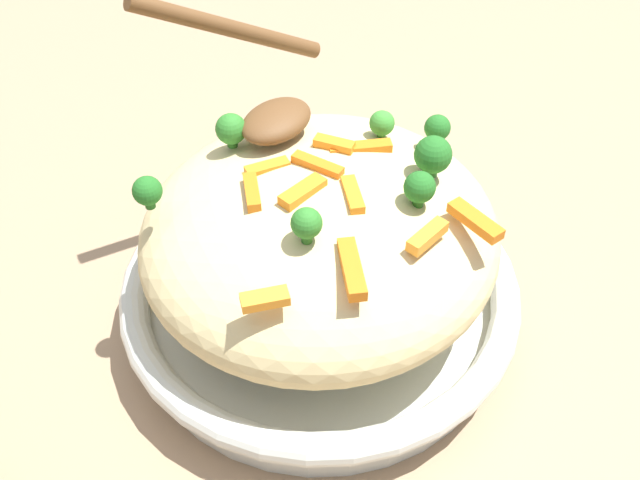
# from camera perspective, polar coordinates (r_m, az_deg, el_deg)

# --- Properties ---
(ground_plane) EXTENTS (2.40, 2.40, 0.00)m
(ground_plane) POSITION_cam_1_polar(r_m,az_deg,el_deg) (0.56, 0.00, -5.91)
(ground_plane) COLOR #9E7F60
(serving_bowl) EXTENTS (0.29, 0.29, 0.05)m
(serving_bowl) POSITION_cam_1_polar(r_m,az_deg,el_deg) (0.55, 0.00, -4.20)
(serving_bowl) COLOR silver
(serving_bowl) RESTS_ON ground_plane
(pasta_mound) EXTENTS (0.25, 0.24, 0.10)m
(pasta_mound) POSITION_cam_1_polar(r_m,az_deg,el_deg) (0.50, 0.00, 0.53)
(pasta_mound) COLOR #DBC689
(pasta_mound) RESTS_ON serving_bowl
(carrot_piece_0) EXTENTS (0.03, 0.01, 0.01)m
(carrot_piece_0) POSITION_cam_1_polar(r_m,az_deg,el_deg) (0.44, 8.14, 0.15)
(carrot_piece_0) COLOR orange
(carrot_piece_0) RESTS_ON pasta_mound
(carrot_piece_1) EXTENTS (0.03, 0.01, 0.01)m
(carrot_piece_1) POSITION_cam_1_polar(r_m,az_deg,el_deg) (0.46, -1.58, 3.81)
(carrot_piece_1) COLOR orange
(carrot_piece_1) RESTS_ON pasta_mound
(carrot_piece_2) EXTENTS (0.02, 0.03, 0.01)m
(carrot_piece_2) POSITION_cam_1_polar(r_m,az_deg,el_deg) (0.50, 1.09, 7.38)
(carrot_piece_2) COLOR orange
(carrot_piece_2) RESTS_ON pasta_mound
(carrot_piece_3) EXTENTS (0.04, 0.04, 0.01)m
(carrot_piece_3) POSITION_cam_1_polar(r_m,az_deg,el_deg) (0.50, 3.58, 6.89)
(carrot_piece_3) COLOR orange
(carrot_piece_3) RESTS_ON pasta_mound
(carrot_piece_4) EXTENTS (0.02, 0.04, 0.01)m
(carrot_piece_4) POSITION_cam_1_polar(r_m,az_deg,el_deg) (0.46, 11.88, 1.49)
(carrot_piece_4) COLOR orange
(carrot_piece_4) RESTS_ON pasta_mound
(carrot_piece_5) EXTENTS (0.03, 0.03, 0.01)m
(carrot_piece_5) POSITION_cam_1_polar(r_m,az_deg,el_deg) (0.46, -5.26, 3.68)
(carrot_piece_5) COLOR orange
(carrot_piece_5) RESTS_ON pasta_mound
(carrot_piece_6) EXTENTS (0.04, 0.04, 0.01)m
(carrot_piece_6) POSITION_cam_1_polar(r_m,az_deg,el_deg) (0.42, 2.47, -2.23)
(carrot_piece_6) COLOR orange
(carrot_piece_6) RESTS_ON pasta_mound
(carrot_piece_7) EXTENTS (0.03, 0.03, 0.01)m
(carrot_piece_7) POSITION_cam_1_polar(r_m,az_deg,el_deg) (0.46, 2.82, 3.76)
(carrot_piece_7) COLOR orange
(carrot_piece_7) RESTS_ON pasta_mound
(carrot_piece_8) EXTENTS (0.03, 0.03, 0.01)m
(carrot_piece_8) POSITION_cam_1_polar(r_m,az_deg,el_deg) (0.40, -4.27, -4.57)
(carrot_piece_8) COLOR orange
(carrot_piece_8) RESTS_ON pasta_mound
(carrot_piece_9) EXTENTS (0.03, 0.02, 0.01)m
(carrot_piece_9) POSITION_cam_1_polar(r_m,az_deg,el_deg) (0.48, -4.08, 5.58)
(carrot_piece_9) COLOR orange
(carrot_piece_9) RESTS_ON pasta_mound
(carrot_piece_10) EXTENTS (0.01, 0.04, 0.01)m
(carrot_piece_10) POSITION_cam_1_polar(r_m,az_deg,el_deg) (0.48, -0.19, 5.72)
(carrot_piece_10) COLOR orange
(carrot_piece_10) RESTS_ON pasta_mound
(broccoli_floret_0) EXTENTS (0.02, 0.02, 0.02)m
(broccoli_floret_0) POSITION_cam_1_polar(r_m,az_deg,el_deg) (0.51, -6.57, 8.68)
(broccoli_floret_0) COLOR #296820
(broccoli_floret_0) RESTS_ON pasta_mound
(broccoli_floret_1) EXTENTS (0.02, 0.02, 0.02)m
(broccoli_floret_1) POSITION_cam_1_polar(r_m,az_deg,el_deg) (0.46, 7.69, 4.01)
(broccoli_floret_1) COLOR #205B1C
(broccoli_floret_1) RESTS_ON pasta_mound
(broccoli_floret_2) EXTENTS (0.02, 0.02, 0.03)m
(broccoli_floret_2) POSITION_cam_1_polar(r_m,az_deg,el_deg) (0.48, 8.70, 6.48)
(broccoli_floret_2) COLOR #205B1C
(broccoli_floret_2) RESTS_ON pasta_mound
(broccoli_floret_3) EXTENTS (0.02, 0.02, 0.02)m
(broccoli_floret_3) POSITION_cam_1_polar(r_m,az_deg,el_deg) (0.51, 5.10, 8.82)
(broccoli_floret_3) COLOR #377928
(broccoli_floret_3) RESTS_ON pasta_mound
(broccoli_floret_4) EXTENTS (0.02, 0.02, 0.02)m
(broccoli_floret_4) POSITION_cam_1_polar(r_m,az_deg,el_deg) (0.46, -13.17, 3.68)
(broccoli_floret_4) COLOR #205B1C
(broccoli_floret_4) RESTS_ON pasta_mound
(broccoli_floret_5) EXTENTS (0.02, 0.02, 0.02)m
(broccoli_floret_5) POSITION_cam_1_polar(r_m,az_deg,el_deg) (0.42, -1.04, 1.26)
(broccoli_floret_5) COLOR #296820
(broccoli_floret_5) RESTS_ON pasta_mound
(broccoli_floret_6) EXTENTS (0.02, 0.02, 0.02)m
(broccoli_floret_6) POSITION_cam_1_polar(r_m,az_deg,el_deg) (0.51, 9.04, 8.52)
(broccoli_floret_6) COLOR #205B1C
(broccoli_floret_6) RESTS_ON pasta_mound
(serving_spoon) EXTENTS (0.13, 0.12, 0.09)m
(serving_spoon) POSITION_cam_1_polar(r_m,az_deg,el_deg) (0.52, -4.67, 11.67)
(serving_spoon) COLOR brown
(serving_spoon) RESTS_ON pasta_mound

